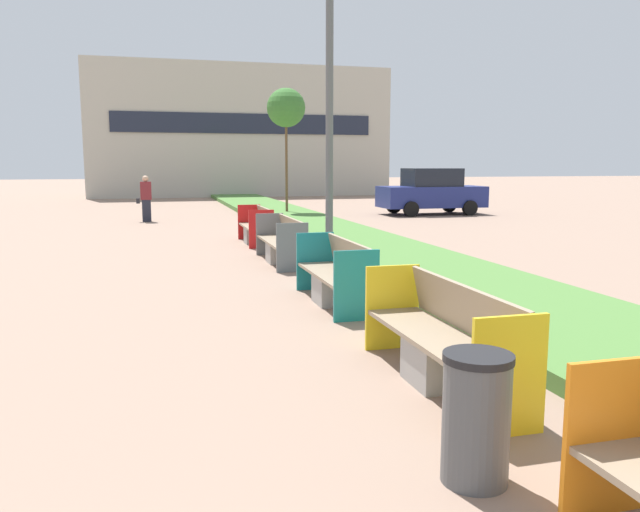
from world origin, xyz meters
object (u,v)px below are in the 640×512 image
Objects in this scene: sapling_tree_far at (286,108)px; pedestrian_walking at (146,199)px; street_lamp_post at (330,53)px; litter_bin at (476,418)px; parked_car_distant at (431,192)px; bench_red_frame at (256,229)px; bench_teal_frame at (336,279)px; bench_grey_frame at (282,245)px; bench_yellow_frame at (443,345)px.

pedestrian_walking is at bearing -167.97° from sapling_tree_far.
litter_bin is at bearing -98.92° from street_lamp_post.
street_lamp_post reaches higher than parked_car_distant.
street_lamp_post is 13.05m from sapling_tree_far.
bench_red_frame is at bearing 87.23° from litter_bin.
bench_teal_frame is at bearing 83.38° from litter_bin.
bench_grey_frame is at bearing -102.45° from sapling_tree_far.
litter_bin is 0.12× the size of street_lamp_post.
bench_yellow_frame and bench_grey_frame have the same top height.
litter_bin is at bearing -113.85° from parked_car_distant.
bench_grey_frame and bench_red_frame have the same top height.
bench_teal_frame is at bearing -78.92° from pedestrian_walking.
bench_teal_frame is 0.91× the size of bench_grey_frame.
sapling_tree_far reaches higher than litter_bin.
bench_yellow_frame is 2.80× the size of litter_bin.
bench_yellow_frame is 1.82m from litter_bin.
street_lamp_post is at bearing -98.47° from sapling_tree_far.
bench_red_frame is 0.28× the size of street_lamp_post.
bench_yellow_frame reaches higher than litter_bin.
parked_car_distant is (11.16, 0.35, 0.09)m from pedestrian_walking.
bench_grey_frame reaches higher than litter_bin.
bench_red_frame is 9.36m from sapling_tree_far.
bench_yellow_frame is 10.77m from bench_red_frame.
bench_yellow_frame is 1.00× the size of bench_grey_frame.
street_lamp_post is 12.67m from pedestrian_walking.
bench_red_frame is 12.51m from litter_bin.
bench_red_frame is at bearing -107.22° from sapling_tree_far.
pedestrian_walking reaches higher than bench_yellow_frame.
street_lamp_post is at bearing -73.84° from pedestrian_walking.
pedestrian_walking is (-2.80, 10.32, 0.45)m from bench_grey_frame.
pedestrian_walking is at bearing 106.16° from street_lamp_post.
bench_teal_frame reaches higher than litter_bin.
litter_bin is at bearing -92.77° from bench_red_frame.
bench_grey_frame is (0.00, 3.98, 0.01)m from bench_teal_frame.
bench_yellow_frame is 3.52m from bench_teal_frame.
street_lamp_post reaches higher than litter_bin.
litter_bin is 0.53× the size of pedestrian_walking.
street_lamp_post reaches higher than bench_red_frame.
parked_car_distant is at bearing 65.74° from litter_bin.
bench_teal_frame is 0.44× the size of sapling_tree_far.
litter_bin is 21.24m from sapling_tree_far.
bench_teal_frame is 7.26m from bench_red_frame.
sapling_tree_far is at bearing 80.68° from bench_teal_frame.
street_lamp_post reaches higher than pedestrian_walking.
bench_yellow_frame is at bearing 70.47° from litter_bin.
bench_grey_frame is 1.48× the size of pedestrian_walking.
sapling_tree_far is at bearing 81.36° from litter_bin.
bench_red_frame is at bearing 97.38° from street_lamp_post.
parked_car_distant is (7.75, 12.13, -3.10)m from street_lamp_post.
street_lamp_post reaches higher than bench_grey_frame.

